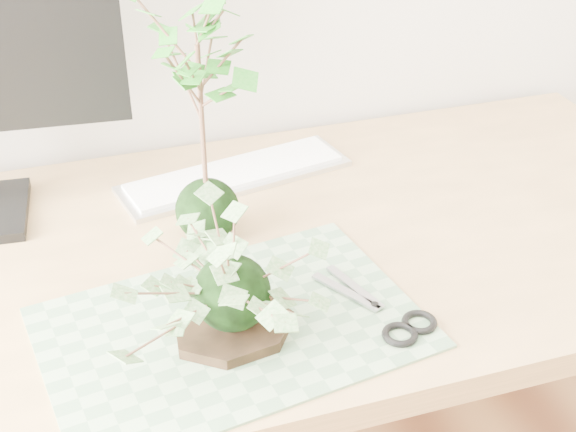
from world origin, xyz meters
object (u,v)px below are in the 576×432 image
at_px(desk, 227,298).
at_px(ivy_kokedama, 231,263).
at_px(maple_kokedama, 198,62).
at_px(keyboard, 235,175).

height_order(desk, ivy_kokedama, ivy_kokedama).
distance_m(maple_kokedama, keyboard, 0.33).
height_order(desk, keyboard, keyboard).
height_order(ivy_kokedama, maple_kokedama, maple_kokedama).
bearing_deg(keyboard, desk, -119.93).
height_order(desk, maple_kokedama, maple_kokedama).
relative_size(desk, maple_kokedama, 4.04).
bearing_deg(desk, keyboard, 71.18).
xyz_separation_m(ivy_kokedama, maple_kokedama, (0.02, 0.23, 0.17)).
relative_size(desk, keyboard, 3.91).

